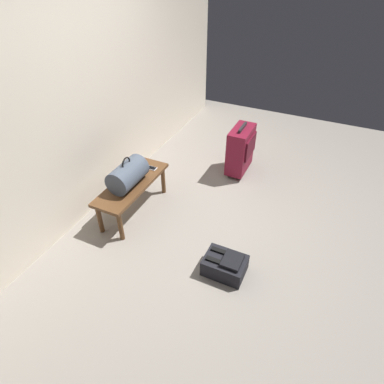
{
  "coord_description": "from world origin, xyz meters",
  "views": [
    {
      "loc": [
        -2.39,
        -0.72,
        2.44
      ],
      "look_at": [
        0.19,
        0.5,
        0.25
      ],
      "focal_mm": 30.28,
      "sensor_mm": 36.0,
      "label": 1
    }
  ],
  "objects_px": {
    "bench": "(132,187)",
    "backpack_dark": "(225,265)",
    "cell_phone": "(151,168)",
    "duffel_bag_slate": "(128,175)",
    "suitcase_upright_burgundy": "(241,149)"
  },
  "relations": [
    {
      "from": "cell_phone",
      "to": "backpack_dark",
      "type": "distance_m",
      "value": 1.43
    },
    {
      "from": "bench",
      "to": "backpack_dark",
      "type": "height_order",
      "value": "bench"
    },
    {
      "from": "duffel_bag_slate",
      "to": "backpack_dark",
      "type": "distance_m",
      "value": 1.36
    },
    {
      "from": "cell_phone",
      "to": "backpack_dark",
      "type": "bearing_deg",
      "value": -120.8
    },
    {
      "from": "cell_phone",
      "to": "duffel_bag_slate",
      "type": "bearing_deg",
      "value": 173.84
    },
    {
      "from": "suitcase_upright_burgundy",
      "to": "cell_phone",
      "type": "bearing_deg",
      "value": 140.63
    },
    {
      "from": "cell_phone",
      "to": "bench",
      "type": "bearing_deg",
      "value": 173.01
    },
    {
      "from": "duffel_bag_slate",
      "to": "backpack_dark",
      "type": "bearing_deg",
      "value": -105.41
    },
    {
      "from": "duffel_bag_slate",
      "to": "bench",
      "type": "bearing_deg",
      "value": 0.0
    },
    {
      "from": "bench",
      "to": "backpack_dark",
      "type": "xyz_separation_m",
      "value": [
        -0.39,
        -1.24,
        -0.24
      ]
    },
    {
      "from": "backpack_dark",
      "to": "duffel_bag_slate",
      "type": "bearing_deg",
      "value": 74.59
    },
    {
      "from": "duffel_bag_slate",
      "to": "suitcase_upright_burgundy",
      "type": "height_order",
      "value": "duffel_bag_slate"
    },
    {
      "from": "suitcase_upright_burgundy",
      "to": "duffel_bag_slate",
      "type": "bearing_deg",
      "value": 148.28
    },
    {
      "from": "cell_phone",
      "to": "suitcase_upright_burgundy",
      "type": "xyz_separation_m",
      "value": [
        0.94,
        -0.77,
        -0.06
      ]
    },
    {
      "from": "suitcase_upright_burgundy",
      "to": "backpack_dark",
      "type": "xyz_separation_m",
      "value": [
        -1.66,
        -0.43,
        -0.25
      ]
    }
  ]
}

